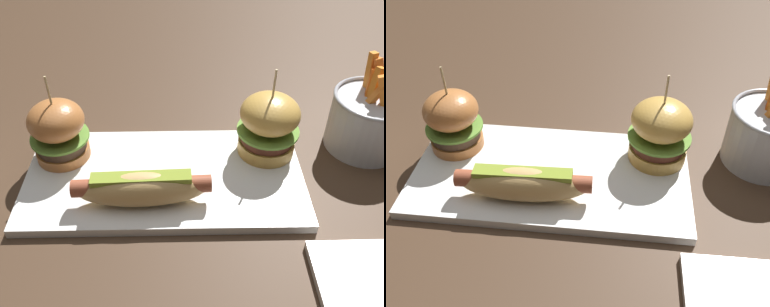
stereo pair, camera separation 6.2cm
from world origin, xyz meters
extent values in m
plane|color=#422D1E|center=(0.00, 0.00, 0.00)|extent=(3.00, 3.00, 0.00)
cube|color=white|center=(0.00, 0.00, 0.01)|extent=(0.41, 0.21, 0.01)
ellipsoid|color=tan|center=(-0.03, -0.05, 0.04)|extent=(0.18, 0.06, 0.05)
cylinder|color=brown|center=(-0.03, -0.05, 0.04)|extent=(0.19, 0.03, 0.02)
cube|color=olive|center=(-0.03, -0.05, 0.06)|extent=(0.14, 0.03, 0.01)
cylinder|color=#B06A36|center=(-0.16, 0.05, 0.02)|extent=(0.08, 0.08, 0.02)
cylinder|color=#453125|center=(-0.16, 0.05, 0.04)|extent=(0.08, 0.08, 0.02)
cylinder|color=#609338|center=(-0.16, 0.05, 0.05)|extent=(0.09, 0.09, 0.00)
ellipsoid|color=#B06A36|center=(-0.16, 0.05, 0.08)|extent=(0.08, 0.08, 0.06)
cylinder|color=tan|center=(-0.16, 0.05, 0.13)|extent=(0.00, 0.00, 0.06)
cylinder|color=gold|center=(0.16, 0.05, 0.02)|extent=(0.09, 0.09, 0.02)
cylinder|color=#5D2C1F|center=(0.16, 0.05, 0.04)|extent=(0.08, 0.08, 0.02)
cylinder|color=#6B9E3D|center=(0.16, 0.05, 0.06)|extent=(0.10, 0.10, 0.00)
ellipsoid|color=gold|center=(0.16, 0.05, 0.09)|extent=(0.09, 0.09, 0.06)
cylinder|color=tan|center=(0.16, 0.05, 0.13)|extent=(0.00, 0.00, 0.06)
cylinder|color=#B7BABF|center=(0.33, 0.08, 0.04)|extent=(0.12, 0.12, 0.09)
cube|color=orange|center=(0.31, 0.07, 0.09)|extent=(0.04, 0.02, 0.07)
cube|color=orange|center=(0.32, 0.09, 0.09)|extent=(0.02, 0.03, 0.08)
camera|label=1|loc=(0.03, -0.47, 0.46)|focal=40.12mm
camera|label=2|loc=(0.09, -0.47, 0.46)|focal=40.12mm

